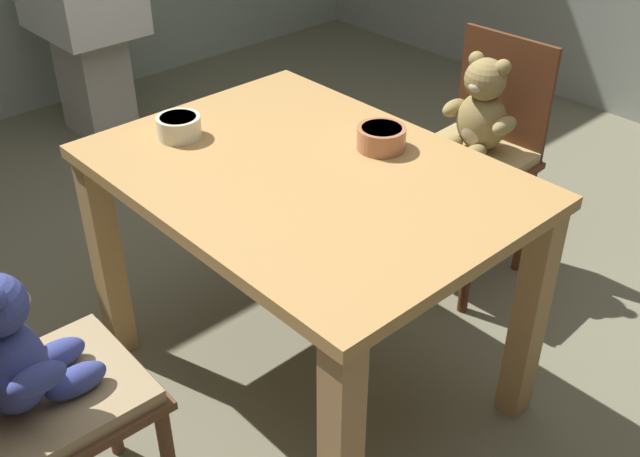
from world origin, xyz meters
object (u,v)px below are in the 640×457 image
Objects in this scene: teddy_chair_near_front at (24,379)px; porridge_bowl_terracotta_far_center at (381,138)px; dining_table at (307,213)px; sink_basin at (85,24)px; porridge_bowl_cream_near_left at (179,126)px; teddy_chair_far_center at (476,137)px.

teddy_chair_near_front is 6.71× the size of porridge_bowl_terracotta_far_center.
porridge_bowl_terracotta_far_center is at bearing -0.15° from teddy_chair_near_front.
porridge_bowl_terracotta_far_center is (0.05, 0.24, 0.17)m from dining_table.
teddy_chair_near_front is 2.41m from sink_basin.
porridge_bowl_cream_near_left is 1.76m from sink_basin.
teddy_chair_far_center is 6.34× the size of porridge_bowl_terracotta_far_center.
dining_table is 0.84m from teddy_chair_far_center.
porridge_bowl_cream_near_left is at bearing 31.77° from teddy_chair_near_front.
sink_basin is (-2.06, 1.25, 0.01)m from teddy_chair_near_front.
sink_basin is (-2.05, 0.41, -0.06)m from dining_table.
dining_table is 2.09m from sink_basin.
teddy_chair_far_center is 2.04m from sink_basin.
sink_basin is at bearing 168.71° from dining_table.
dining_table is 1.32× the size of teddy_chair_far_center.
teddy_chair_near_front reaches higher than sink_basin.
porridge_bowl_terracotta_far_center and porridge_bowl_cream_near_left have the same top height.
porridge_bowl_cream_near_left is at bearing -18.27° from sink_basin.
teddy_chair_near_front is 1.67m from teddy_chair_far_center.
teddy_chair_near_front is at bearing -89.13° from dining_table.
porridge_bowl_terracotta_far_center is at bearing 40.46° from porridge_bowl_cream_near_left.
dining_table is at bearing 19.46° from porridge_bowl_cream_near_left.
teddy_chair_near_front is at bearing -59.99° from porridge_bowl_cream_near_left.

